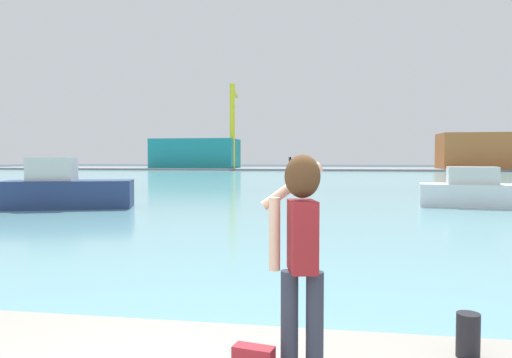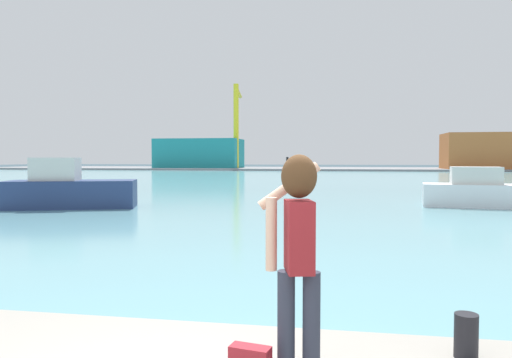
{
  "view_description": "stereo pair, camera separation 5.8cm",
  "coord_description": "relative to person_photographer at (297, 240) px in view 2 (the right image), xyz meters",
  "views": [
    {
      "loc": [
        0.9,
        -2.82,
        2.33
      ],
      "look_at": [
        -0.25,
        3.99,
        2.03
      ],
      "focal_mm": 33.98,
      "sensor_mm": 36.0,
      "label": 1
    },
    {
      "loc": [
        0.95,
        -2.81,
        2.33
      ],
      "look_at": [
        -0.25,
        3.99,
        2.03
      ],
      "focal_mm": 33.98,
      "sensor_mm": 36.0,
      "label": 2
    }
  ],
  "objects": [
    {
      "name": "harbor_bollard",
      "position": [
        1.4,
        0.55,
        -0.88
      ],
      "size": [
        0.2,
        0.2,
        0.38
      ],
      "primitive_type": "cylinder",
      "color": "black",
      "rests_on": "quay_promenade"
    },
    {
      "name": "port_crane",
      "position": [
        -19.99,
        89.46,
        8.82
      ],
      "size": [
        2.75,
        13.64,
        16.13
      ],
      "color": "yellow",
      "rests_on": "far_shore_dock"
    },
    {
      "name": "boat_moored",
      "position": [
        -12.02,
        16.62,
        -0.82
      ],
      "size": [
        6.0,
        3.6,
        2.32
      ],
      "rotation": [
        0.0,
        0.0,
        0.31
      ],
      "color": "navy",
      "rests_on": "harbor_water"
    },
    {
      "name": "warehouse_right",
      "position": [
        25.49,
        87.61,
        1.83
      ],
      "size": [
        14.25,
        8.41,
        6.32
      ],
      "primitive_type": "cube",
      "color": "#B26633",
      "rests_on": "far_shore_dock"
    },
    {
      "name": "far_shore_dock",
      "position": [
        -0.62,
        91.03,
        -1.51
      ],
      "size": [
        140.0,
        20.0,
        0.35
      ],
      "primitive_type": "cube",
      "color": "gray",
      "rests_on": "ground_plane"
    },
    {
      "name": "warehouse_left",
      "position": [
        -27.62,
        89.45,
        1.51
      ],
      "size": [
        16.42,
        9.29,
        5.68
      ],
      "primitive_type": "cube",
      "color": "teal",
      "rests_on": "far_shore_dock"
    },
    {
      "name": "person_photographer",
      "position": [
        0.0,
        0.0,
        0.0
      ],
      "size": [
        0.54,
        0.54,
        1.74
      ],
      "rotation": [
        0.0,
        0.0,
        1.81
      ],
      "color": "#2D3342",
      "rests_on": "quay_promenade"
    },
    {
      "name": "ground_plane",
      "position": [
        -0.62,
        49.03,
        -1.68
      ],
      "size": [
        220.0,
        220.0,
        0.0
      ],
      "primitive_type": "plane",
      "color": "#334751"
    },
    {
      "name": "boat_moored_2",
      "position": [
        7.21,
        20.36,
        -0.97
      ],
      "size": [
        6.44,
        2.72,
        1.89
      ],
      "rotation": [
        0.0,
        0.0,
        -0.13
      ],
      "color": "white",
      "rests_on": "harbor_water"
    },
    {
      "name": "harbor_water",
      "position": [
        -0.62,
        51.03,
        -1.67
      ],
      "size": [
        140.0,
        100.0,
        0.02
      ],
      "primitive_type": "cube",
      "color": "#6BA8B2",
      "rests_on": "ground_plane"
    }
  ]
}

